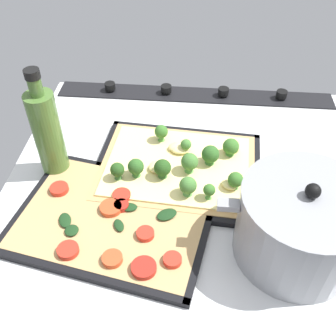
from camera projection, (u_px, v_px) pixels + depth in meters
ground_plane at (188, 187)px, 82.97cm from camera, size 75.36×71.72×3.00cm
stove_control_panel at (194, 94)px, 104.96cm from camera, size 72.34×7.00×2.60cm
baking_tray_front at (177, 170)px, 84.04cm from camera, size 36.35×29.48×1.30cm
broccoli_pizza at (180, 165)px, 82.66cm from camera, size 33.78×26.91×5.73cm
baking_tray_back at (113, 220)px, 74.22cm from camera, size 40.19×32.87×1.30cm
veggie_pizza_back at (113, 219)px, 73.37cm from camera, size 37.37×30.05×1.90cm
cooking_pot at (301, 225)px, 64.92cm from camera, size 28.00×21.21×16.33cm
oil_bottle at (48, 133)px, 77.51cm from camera, size 5.63×5.63×23.97cm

